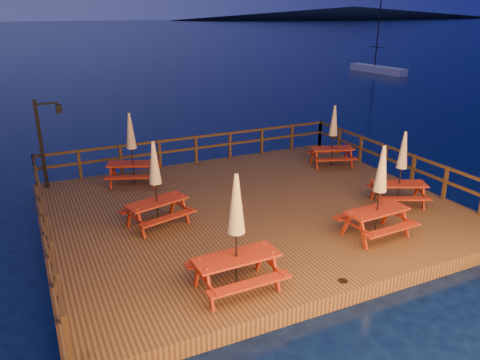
{
  "coord_description": "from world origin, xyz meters",
  "views": [
    {
      "loc": [
        -5.99,
        -11.82,
        6.17
      ],
      "look_at": [
        -0.1,
        0.6,
        1.1
      ],
      "focal_mm": 35.0,
      "sensor_mm": 36.0,
      "label": 1
    }
  ],
  "objects_px": {
    "lamp_post": "(45,136)",
    "picnic_table_1": "(380,190)",
    "picnic_table_0": "(333,135)",
    "picnic_table_2": "(401,167)",
    "sailboat": "(378,69)"
  },
  "relations": [
    {
      "from": "picnic_table_0",
      "to": "picnic_table_2",
      "type": "relative_size",
      "value": 1.01
    },
    {
      "from": "lamp_post",
      "to": "picnic_table_1",
      "type": "xyz_separation_m",
      "value": [
        7.54,
        -7.7,
        -0.49
      ]
    },
    {
      "from": "lamp_post",
      "to": "picnic_table_1",
      "type": "relative_size",
      "value": 1.19
    },
    {
      "from": "lamp_post",
      "to": "picnic_table_1",
      "type": "height_order",
      "value": "lamp_post"
    },
    {
      "from": "picnic_table_1",
      "to": "sailboat",
      "type": "bearing_deg",
      "value": 46.13
    },
    {
      "from": "lamp_post",
      "to": "sailboat",
      "type": "bearing_deg",
      "value": 32.99
    },
    {
      "from": "picnic_table_2",
      "to": "lamp_post",
      "type": "bearing_deg",
      "value": 172.17
    },
    {
      "from": "sailboat",
      "to": "picnic_table_0",
      "type": "relative_size",
      "value": 4.23
    },
    {
      "from": "lamp_post",
      "to": "picnic_table_1",
      "type": "distance_m",
      "value": 10.79
    },
    {
      "from": "lamp_post",
      "to": "picnic_table_0",
      "type": "bearing_deg",
      "value": -12.6
    },
    {
      "from": "picnic_table_0",
      "to": "picnic_table_2",
      "type": "bearing_deg",
      "value": -77.91
    },
    {
      "from": "picnic_table_0",
      "to": "picnic_table_2",
      "type": "height_order",
      "value": "picnic_table_0"
    },
    {
      "from": "picnic_table_0",
      "to": "picnic_table_2",
      "type": "distance_m",
      "value": 4.08
    },
    {
      "from": "lamp_post",
      "to": "sailboat",
      "type": "xyz_separation_m",
      "value": [
        32.61,
        21.17,
        -1.86
      ]
    },
    {
      "from": "picnic_table_0",
      "to": "picnic_table_2",
      "type": "xyz_separation_m",
      "value": [
        -0.42,
        -4.06,
        -0.01
      ]
    }
  ]
}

